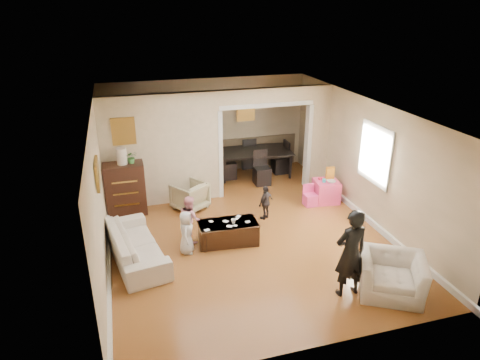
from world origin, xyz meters
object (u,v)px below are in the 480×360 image
object	(u,v)px
dresser	(125,189)
coffee_table	(228,232)
armchair_back	(190,196)
table_lamp	(122,156)
child_toddler	(266,202)
adult_person	(351,253)
sofa	(136,245)
play_table	(326,191)
coffee_cup	(234,221)
armchair_front	(392,276)
cyan_cup	(324,181)
child_kneel_b	(190,219)
dining_table	(254,163)
child_kneel_a	(186,233)

from	to	relation	value
dresser	coffee_table	size ratio (longest dim) A/B	1.03
armchair_back	table_lamp	size ratio (longest dim) A/B	1.94
child_toddler	adult_person	bearing A→B (deg)	64.22
sofa	play_table	xyz separation A→B (m)	(4.52, 1.29, -0.03)
armchair_back	coffee_cup	bearing A→B (deg)	73.35
coffee_table	play_table	xyz separation A→B (m)	(2.73, 1.19, 0.05)
armchair_front	child_toddler	world-z (taller)	child_toddler
cyan_cup	adult_person	world-z (taller)	adult_person
dresser	child_toddler	world-z (taller)	dresser
dresser	coffee_cup	bearing A→B (deg)	-44.17
table_lamp	child_kneel_b	bearing A→B (deg)	-53.19
cyan_cup	coffee_cup	bearing A→B (deg)	-154.86
armchair_back	dining_table	xyz separation A→B (m)	(2.06, 1.56, 0.03)
coffee_table	child_kneel_b	xyz separation A→B (m)	(-0.70, 0.30, 0.26)
coffee_cup	child_kneel_b	xyz separation A→B (m)	(-0.80, 0.35, -0.00)
coffee_table	cyan_cup	size ratio (longest dim) A/B	14.45
coffee_cup	dining_table	bearing A→B (deg)	65.65
armchair_back	sofa	bearing A→B (deg)	19.42
child_kneel_a	child_toddler	size ratio (longest dim) A/B	1.10
dresser	cyan_cup	distance (m)	4.56
table_lamp	child_kneel_a	bearing A→B (deg)	-63.12
child_kneel_b	cyan_cup	bearing A→B (deg)	-89.82
sofa	child_kneel_a	world-z (taller)	child_kneel_a
armchair_front	dining_table	world-z (taller)	dining_table
armchair_front	child_toddler	distance (m)	3.25
play_table	armchair_back	bearing A→B (deg)	170.69
play_table	child_kneel_b	xyz separation A→B (m)	(-3.43, -0.89, 0.21)
coffee_cup	child_kneel_b	world-z (taller)	child_kneel_b
armchair_front	coffee_cup	xyz separation A→B (m)	(-2.06, 2.25, 0.15)
dining_table	child_kneel_b	xyz separation A→B (m)	(-2.30, -2.97, 0.13)
table_lamp	dining_table	bearing A→B (deg)	21.98
dining_table	child_kneel_b	size ratio (longest dim) A/B	2.09
child_kneel_b	dresser	bearing A→B (deg)	22.88
play_table	cyan_cup	size ratio (longest dim) A/B	6.88
play_table	child_kneel_a	bearing A→B (deg)	-159.52
dresser	coffee_cup	size ratio (longest dim) A/B	12.55
cyan_cup	child_kneel_a	bearing A→B (deg)	-159.70
dresser	child_kneel_b	xyz separation A→B (m)	(1.17, -1.56, -0.12)
child_kneel_b	child_kneel_a	bearing A→B (deg)	147.64
armchair_front	play_table	world-z (taller)	armchair_front
armchair_front	table_lamp	distance (m)	5.89
coffee_cup	dresser	bearing A→B (deg)	135.83
play_table	child_kneel_a	xyz separation A→B (m)	(-3.58, -1.34, 0.16)
armchair_front	adult_person	size ratio (longest dim) A/B	0.66
child_kneel_b	armchair_back	bearing A→B (deg)	-23.51
dresser	coffee_table	world-z (taller)	dresser
table_lamp	play_table	distance (m)	4.78
dining_table	child_kneel_a	world-z (taller)	child_kneel_a
coffee_table	coffee_cup	bearing A→B (deg)	-26.57
dresser	dining_table	world-z (taller)	dresser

